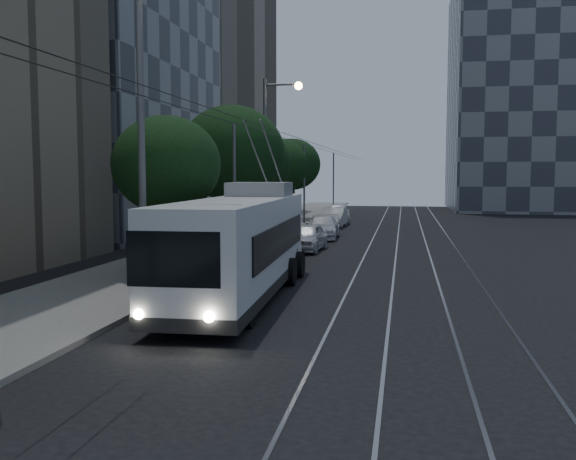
# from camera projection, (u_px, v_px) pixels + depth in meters

# --- Properties ---
(ground) EXTENTS (120.00, 120.00, 0.00)m
(ground) POSITION_uv_depth(u_px,v_px,m) (327.00, 313.00, 17.72)
(ground) COLOR black
(ground) RESTS_ON ground
(sidewalk) EXTENTS (5.00, 90.00, 0.15)m
(sidewalk) POSITION_uv_depth(u_px,v_px,m) (243.00, 236.00, 38.65)
(sidewalk) COLOR slate
(sidewalk) RESTS_ON ground
(tram_rails) EXTENTS (4.52, 90.00, 0.02)m
(tram_rails) POSITION_uv_depth(u_px,v_px,m) (411.00, 240.00, 36.88)
(tram_rails) COLOR gray
(tram_rails) RESTS_ON ground
(overhead_wires) EXTENTS (2.23, 90.00, 6.00)m
(overhead_wires) POSITION_uv_depth(u_px,v_px,m) (284.00, 180.00, 37.91)
(overhead_wires) COLOR black
(overhead_wires) RESTS_ON ground
(building_glass_mid) EXTENTS (14.40, 18.40, 26.80)m
(building_glass_mid) POSITION_uv_depth(u_px,v_px,m) (77.00, 25.00, 41.50)
(building_glass_mid) COLOR #343943
(building_glass_mid) RESTS_ON ground
(building_tan_far) EXTENTS (14.40, 22.40, 34.80)m
(building_tan_far) POSITION_uv_depth(u_px,v_px,m) (181.00, 30.00, 60.75)
(building_tan_far) COLOR gray
(building_tan_far) RESTS_ON ground
(building_distant_right) EXTENTS (22.00, 18.00, 24.00)m
(building_distant_right) POSITION_uv_depth(u_px,v_px,m) (560.00, 96.00, 67.39)
(building_distant_right) COLOR #343943
(building_distant_right) RESTS_ON ground
(trolleybus) EXTENTS (2.88, 11.90, 5.63)m
(trolleybus) POSITION_uv_depth(u_px,v_px,m) (241.00, 245.00, 19.81)
(trolleybus) COLOR silver
(trolleybus) RESTS_ON ground
(pickup_silver) EXTENTS (4.04, 7.01, 1.84)m
(pickup_silver) POSITION_uv_depth(u_px,v_px,m) (261.00, 245.00, 26.14)
(pickup_silver) COLOR #ACAEB4
(pickup_silver) RESTS_ON ground
(car_white_a) EXTENTS (1.88, 4.16, 1.39)m
(car_white_a) POSITION_uv_depth(u_px,v_px,m) (306.00, 237.00, 31.86)
(car_white_a) COLOR silver
(car_white_a) RESTS_ON ground
(car_white_b) EXTENTS (2.04, 4.73, 1.36)m
(car_white_b) POSITION_uv_depth(u_px,v_px,m) (322.00, 227.00, 38.01)
(car_white_b) COLOR silver
(car_white_b) RESTS_ON ground
(car_white_c) EXTENTS (1.62, 4.41, 1.44)m
(car_white_c) POSITION_uv_depth(u_px,v_px,m) (334.00, 217.00, 46.36)
(car_white_c) COLOR silver
(car_white_c) RESTS_ON ground
(car_white_d) EXTENTS (2.28, 4.78, 1.57)m
(car_white_d) POSITION_uv_depth(u_px,v_px,m) (338.00, 213.00, 50.39)
(car_white_d) COLOR white
(car_white_d) RESTS_ON ground
(tree_1) EXTENTS (3.96, 3.96, 5.95)m
(tree_1) POSITION_uv_depth(u_px,v_px,m) (166.00, 165.00, 23.36)
(tree_1) COLOR black
(tree_1) RESTS_ON ground
(tree_2) EXTENTS (5.33, 5.33, 7.27)m
(tree_2) POSITION_uv_depth(u_px,v_px,m) (232.00, 153.00, 32.18)
(tree_2) COLOR black
(tree_2) RESTS_ON ground
(tree_3) EXTENTS (4.82, 4.82, 6.62)m
(tree_3) POSITION_uv_depth(u_px,v_px,m) (250.00, 163.00, 36.80)
(tree_3) COLOR black
(tree_3) RESTS_ON ground
(tree_4) EXTENTS (4.20, 4.20, 6.26)m
(tree_4) POSITION_uv_depth(u_px,v_px,m) (277.00, 166.00, 43.70)
(tree_4) COLOR black
(tree_4) RESTS_ON ground
(tree_5) EXTENTS (4.66, 4.66, 6.71)m
(tree_5) POSITION_uv_depth(u_px,v_px,m) (292.00, 164.00, 52.39)
(tree_5) COLOR black
(tree_5) RESTS_ON ground
(streetlamp_near) EXTENTS (2.45, 0.44, 10.16)m
(streetlamp_near) POSITION_uv_depth(u_px,v_px,m) (155.00, 91.00, 17.72)
(streetlamp_near) COLOR slate
(streetlamp_near) RESTS_ON ground
(streetlamp_far) EXTENTS (2.25, 0.44, 9.21)m
(streetlamp_far) POSITION_uv_depth(u_px,v_px,m) (272.00, 143.00, 36.42)
(streetlamp_far) COLOR slate
(streetlamp_far) RESTS_ON ground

